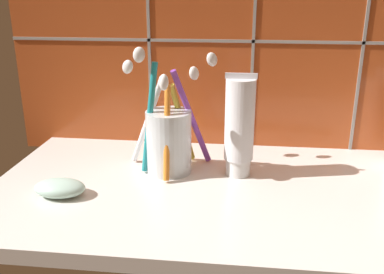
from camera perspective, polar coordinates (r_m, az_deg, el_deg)
sink_counter at (r=61.67cm, az=5.81°, el=-7.54°), size 70.47×36.22×2.00cm
tile_wall_backsplash at (r=73.51cm, az=6.82°, el=17.63°), size 80.47×1.72×53.56cm
toothbrush_cup at (r=64.40cm, az=-3.31°, el=0.09°), size 15.34×12.20×19.11cm
toothpaste_tube at (r=62.69cm, az=5.72°, el=1.50°), size 4.53×4.32×15.45cm
soap_bar at (r=60.92cm, az=-17.41°, el=-6.48°), size 7.03×4.62×2.30cm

